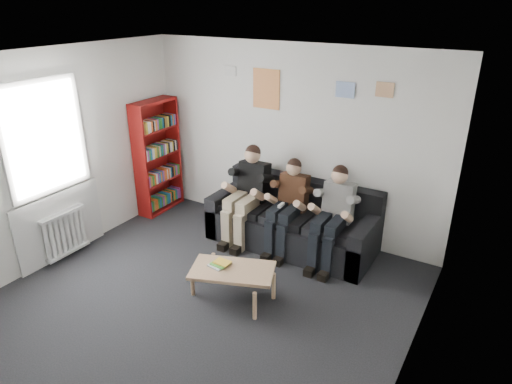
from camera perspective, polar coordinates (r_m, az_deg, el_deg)
room_shell at (r=4.55m, az=-10.04°, el=-1.69°), size 5.00×5.00×5.00m
sofa at (r=6.41m, az=4.64°, el=-3.90°), size 2.30×0.94×0.89m
bookshelf at (r=7.40m, az=-12.19°, el=4.32°), size 0.27×0.81×1.80m
coffee_table at (r=5.31m, az=-2.95°, el=-10.00°), size 0.94×0.52×0.38m
game_cases at (r=5.34m, az=-4.60°, el=-8.96°), size 0.23×0.20×0.04m
person_left at (r=6.37m, az=-1.25°, el=-0.38°), size 0.41×0.88×1.36m
person_middle at (r=6.10m, az=3.89°, el=-1.88°), size 0.37×0.79×1.28m
person_right at (r=5.86m, az=9.47°, el=-3.15°), size 0.38×0.82×1.31m
radiator at (r=6.58m, az=-22.75°, el=-4.76°), size 0.10×0.64×0.60m
window at (r=6.37m, az=-24.09°, el=0.84°), size 0.05×1.30×2.36m
poster_large at (r=6.51m, az=1.29°, el=12.75°), size 0.42×0.01×0.55m
poster_blue at (r=6.01m, az=11.08°, el=12.43°), size 0.25×0.01×0.20m
poster_pink at (r=5.86m, az=15.79°, el=12.20°), size 0.22×0.01×0.18m
poster_sign at (r=6.79m, az=-3.25°, el=14.88°), size 0.20×0.01×0.14m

